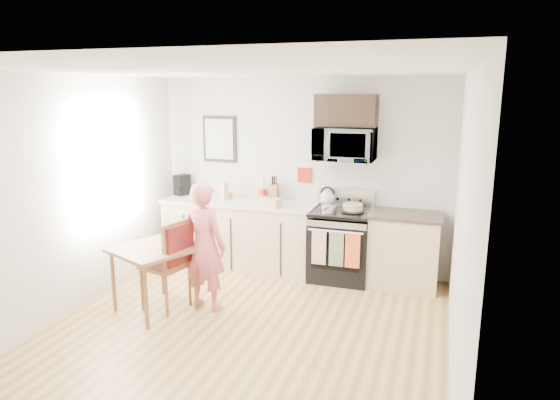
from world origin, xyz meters
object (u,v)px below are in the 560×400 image
(microwave, at_px, (345,144))
(person, at_px, (204,246))
(cake, at_px, (353,208))
(chair, at_px, (174,254))
(dining_table, at_px, (153,255))
(range, at_px, (341,247))

(microwave, xyz_separation_m, person, (-1.27, -1.47, -1.03))
(person, bearing_deg, cake, -127.66)
(microwave, bearing_deg, chair, -133.25)
(chair, bearing_deg, dining_table, -153.31)
(cake, bearing_deg, chair, -138.02)
(person, height_order, cake, person)
(dining_table, distance_m, cake, 2.51)
(person, height_order, chair, person)
(microwave, relative_size, person, 0.52)
(dining_table, bearing_deg, range, 41.90)
(range, xyz_separation_m, dining_table, (-1.78, -1.60, 0.21))
(person, relative_size, chair, 1.41)
(range, bearing_deg, dining_table, -138.10)
(microwave, height_order, cake, microwave)
(person, distance_m, chair, 0.34)
(range, relative_size, microwave, 1.53)
(microwave, distance_m, person, 2.19)
(chair, height_order, cake, chair)
(microwave, relative_size, dining_table, 0.85)
(range, height_order, microwave, microwave)
(range, distance_m, chair, 2.20)
(dining_table, distance_m, chair, 0.24)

